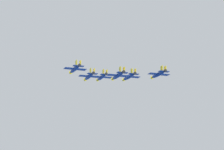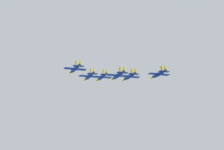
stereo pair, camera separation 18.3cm
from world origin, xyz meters
TOP-DOWN VIEW (x-y plane):
  - jet_lead at (13.90, 2.73)m, footprint 13.79×15.41m
  - jet_left_wingman at (14.02, -14.64)m, footprint 13.75×15.49m
  - jet_right_wingman at (31.07, 0.05)m, footprint 14.40×15.59m
  - jet_left_outer at (14.14, -32.02)m, footprint 13.92×15.04m
  - jet_right_outer at (48.24, -2.63)m, footprint 14.36×15.61m
  - jet_slot_rear at (31.19, -17.32)m, footprint 14.35×16.02m

SIDE VIEW (x-z plane):
  - jet_slot_rear at x=31.19m, z-range 114.20..118.20m
  - jet_left_outer at x=14.14m, z-range 115.81..119.62m
  - jet_left_wingman at x=14.02m, z-range 115.93..119.79m
  - jet_right_outer at x=48.24m, z-range 116.71..120.65m
  - jet_right_wingman at x=31.07m, z-range 117.51..121.46m
  - jet_lead at x=13.90m, z-range 119.42..123.26m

